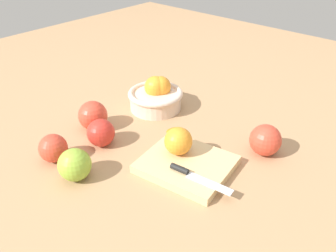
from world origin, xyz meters
The scene contains 11 objects.
ground_plane centered at (0.00, 0.00, 0.00)m, with size 2.40×2.40×0.00m, color tan.
bowl centered at (-0.17, 0.16, 0.04)m, with size 0.17×0.17×0.10m.
cutting_board centered at (0.10, -0.01, 0.01)m, with size 0.21×0.18×0.02m, color #DBB77F.
orange_on_board centered at (0.06, 0.00, 0.06)m, with size 0.07×0.07×0.07m, color orange.
knife centered at (0.14, -0.05, 0.03)m, with size 0.16×0.04×0.01m.
apple_front_left centered at (-0.13, -0.08, 0.04)m, with size 0.07×0.07×0.07m, color red.
apple_front_left_2 centered at (-0.17, -0.20, 0.04)m, with size 0.07×0.07×0.07m, color #D6422D.
apple_front_left_3 centered at (-0.22, -0.05, 0.04)m, with size 0.08×0.08×0.08m, color #D6422D.
apple_front_left_4 centered at (-0.07, -0.21, 0.04)m, with size 0.08×0.08×0.08m, color #8EB738.
apple_back_right centered at (0.21, 0.17, 0.04)m, with size 0.08×0.08×0.08m, color #D6422D.
citrus_peel centered at (-0.03, 0.09, 0.00)m, with size 0.05×0.04×0.01m, color orange.
Camera 1 is at (0.50, -0.53, 0.53)m, focal length 37.09 mm.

